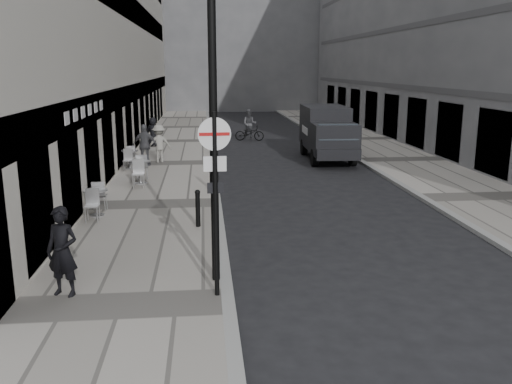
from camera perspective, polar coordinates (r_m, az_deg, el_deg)
sidewalk at (r=25.23m, az=-9.11°, el=2.91°), size 4.00×60.00×0.12m
far_sidewalk at (r=26.87m, az=15.04°, el=3.25°), size 4.00×60.00×0.12m
building_far at (r=63.17m, az=-4.00°, el=18.99°), size 24.00×16.00×22.00m
walking_man at (r=11.00m, az=-19.71°, el=-5.92°), size 0.74×0.60×1.75m
sign_post at (r=10.01m, az=-4.32°, el=1.20°), size 0.61×0.10×3.53m
lamppost at (r=10.62m, az=-4.53°, el=8.52°), size 0.28×0.28×6.25m
bollard_near at (r=14.96m, az=-6.14°, el=-1.84°), size 0.13×0.13×0.97m
bollard_far at (r=19.40m, az=-4.71°, el=1.70°), size 0.14×0.14×1.01m
panel_van at (r=26.60m, az=7.47°, el=6.47°), size 2.21×5.48×2.54m
cyclist at (r=33.30m, az=-0.69°, el=6.70°), size 1.85×0.94×1.90m
pedestrian_a at (r=24.51m, az=-11.60°, el=4.86°), size 1.15×0.63×1.85m
pedestrian_b at (r=25.39m, az=-10.16°, el=5.05°), size 1.20×0.81×1.73m
pedestrian_c at (r=30.59m, az=-10.77°, el=6.23°), size 0.85×0.63×1.60m
cafe_table_near at (r=16.62m, az=-16.50°, el=-0.85°), size 0.72×1.62×0.92m
cafe_table_mid at (r=20.82m, az=-12.08°, el=2.25°), size 0.79×1.77×1.01m
cafe_table_far at (r=24.06m, az=-13.14°, el=3.52°), size 0.72×1.62×0.92m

